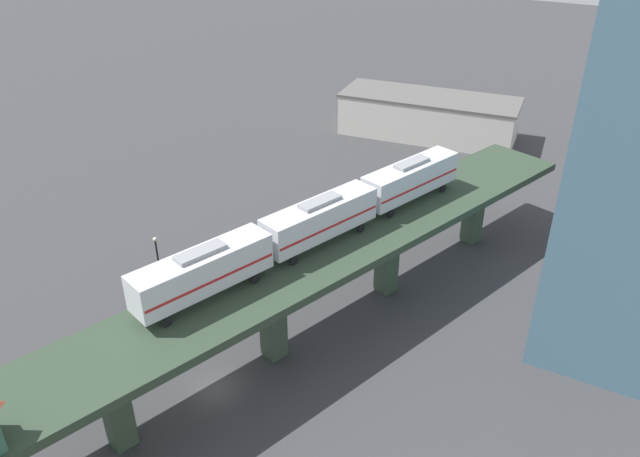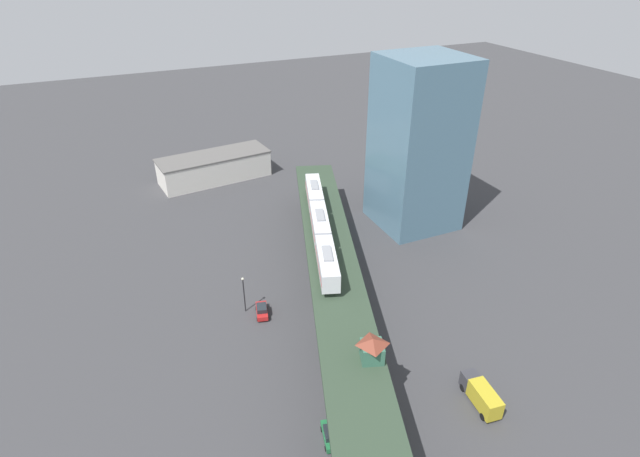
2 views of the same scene
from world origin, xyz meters
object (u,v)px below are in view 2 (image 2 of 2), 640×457
at_px(subway_train, 320,223).
at_px(office_tower, 419,145).
at_px(signal_hut, 372,348).
at_px(warehouse_building, 214,167).
at_px(street_car_green, 331,435).
at_px(delivery_truck, 481,394).
at_px(street_lamp, 244,292).
at_px(street_car_red, 262,310).

distance_m(subway_train, office_tower, 30.13).
xyz_separation_m(subway_train, signal_hut, (-6.54, -30.80, -0.74)).
relative_size(subway_train, warehouse_building, 1.22).
distance_m(street_car_green, office_tower, 62.72).
distance_m(delivery_truck, street_lamp, 39.81).
distance_m(subway_train, street_lamp, 18.13).
relative_size(subway_train, street_car_red, 7.67).
distance_m(delivery_truck, warehouse_building, 89.16).
bearing_deg(street_car_green, warehouse_building, 85.90).
bearing_deg(warehouse_building, subway_train, -81.60).
xyz_separation_m(street_car_red, street_lamp, (-2.26, 2.08, 3.17)).
xyz_separation_m(delivery_truck, street_lamp, (-23.47, 32.07, 2.35)).
bearing_deg(office_tower, subway_train, -158.60).
bearing_deg(street_lamp, signal_hut, -69.90).
bearing_deg(subway_train, signal_hut, -101.99).
height_order(subway_train, street_car_red, subway_train).
bearing_deg(signal_hut, warehouse_building, 90.70).
height_order(street_car_green, warehouse_building, warehouse_building).
height_order(subway_train, street_car_green, subway_train).
bearing_deg(delivery_truck, street_car_green, 171.53).
relative_size(street_car_red, street_lamp, 0.68).
bearing_deg(subway_train, street_lamp, -163.51).
height_order(street_lamp, warehouse_building, street_lamp).
bearing_deg(warehouse_building, delivery_truck, -80.35).
xyz_separation_m(street_lamp, warehouse_building, (8.53, 55.82, -0.70)).
bearing_deg(signal_hut, street_car_red, 106.87).
height_order(subway_train, warehouse_building, subway_train).
bearing_deg(street_car_red, office_tower, 23.10).
height_order(street_car_green, street_lamp, street_lamp).
bearing_deg(delivery_truck, subway_train, 101.36).
height_order(street_car_red, delivery_truck, delivery_truck).
bearing_deg(street_car_green, office_tower, 47.35).
bearing_deg(delivery_truck, signal_hut, 156.62).
bearing_deg(warehouse_building, signal_hut, -89.30).
xyz_separation_m(street_car_green, warehouse_building, (6.07, 84.76, 2.47)).
bearing_deg(office_tower, street_lamp, -160.39).
height_order(signal_hut, street_car_red, signal_hut).
relative_size(delivery_truck, warehouse_building, 0.25).
bearing_deg(delivery_truck, street_car_red, 125.27).
relative_size(signal_hut, street_car_green, 0.87).
relative_size(warehouse_building, office_tower, 0.82).
relative_size(signal_hut, warehouse_building, 0.14).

